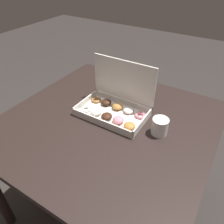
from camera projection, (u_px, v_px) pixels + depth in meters
ground_plane at (109, 200)px, 1.55m from camera, size 8.00×8.00×0.00m
dining_table at (108, 134)px, 1.17m from camera, size 1.03×1.01×0.72m
donut_box at (116, 103)px, 1.15m from camera, size 0.36×0.23×0.26m
coffee_mug at (160, 126)px, 1.02m from camera, size 0.08×0.08×0.08m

